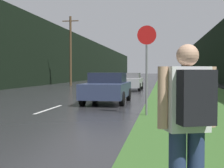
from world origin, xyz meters
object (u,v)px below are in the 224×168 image
object	(u,v)px
stop_sign	(147,62)
car_passing_near	(107,88)
car_passing_far	(130,81)
hitchhiker_with_backpack	(189,120)

from	to	relation	value
stop_sign	car_passing_near	bearing A→B (deg)	116.46
car_passing_near	car_passing_far	xyz separation A→B (m)	(-0.00, 10.74, -0.01)
hitchhiker_with_backpack	car_passing_far	distance (m)	22.69
stop_sign	hitchhiker_with_backpack	xyz separation A→B (m)	(0.78, -7.54, -0.83)
car_passing_near	stop_sign	bearing A→B (deg)	116.46
car_passing_far	stop_sign	bearing A→B (deg)	97.99
hitchhiker_with_backpack	car_passing_near	xyz separation A→B (m)	(-2.88, 11.76, -0.28)
stop_sign	car_passing_near	xyz separation A→B (m)	(-2.10, 4.22, -1.12)
stop_sign	hitchhiker_with_backpack	bearing A→B (deg)	-84.08
hitchhiker_with_backpack	car_passing_far	world-z (taller)	hitchhiker_with_backpack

